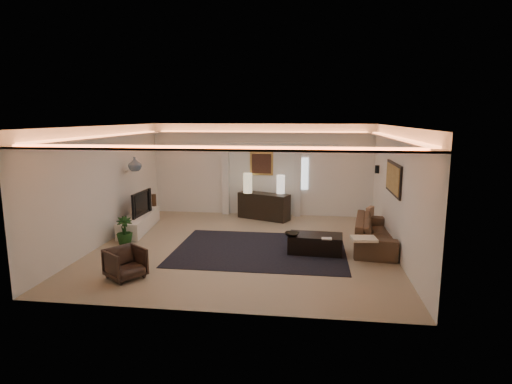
# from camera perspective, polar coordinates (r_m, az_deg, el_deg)

# --- Properties ---
(floor) EXTENTS (7.00, 7.00, 0.00)m
(floor) POSITION_cam_1_polar(r_m,az_deg,el_deg) (10.30, -1.55, -7.42)
(floor) COLOR gray
(floor) RESTS_ON ground
(ceiling) EXTENTS (7.00, 7.00, 0.00)m
(ceiling) POSITION_cam_1_polar(r_m,az_deg,el_deg) (9.82, -1.63, 8.92)
(ceiling) COLOR white
(ceiling) RESTS_ON ground
(wall_back) EXTENTS (7.00, 0.00, 7.00)m
(wall_back) POSITION_cam_1_polar(r_m,az_deg,el_deg) (13.39, 0.76, 3.04)
(wall_back) COLOR white
(wall_back) RESTS_ON ground
(wall_front) EXTENTS (7.00, 0.00, 7.00)m
(wall_front) POSITION_cam_1_polar(r_m,az_deg,el_deg) (6.60, -6.37, -4.49)
(wall_front) COLOR white
(wall_front) RESTS_ON ground
(wall_left) EXTENTS (0.00, 7.00, 7.00)m
(wall_left) POSITION_cam_1_polar(r_m,az_deg,el_deg) (11.06, -19.81, 0.91)
(wall_left) COLOR white
(wall_left) RESTS_ON ground
(wall_right) EXTENTS (0.00, 7.00, 7.00)m
(wall_right) POSITION_cam_1_polar(r_m,az_deg,el_deg) (10.03, 18.57, 0.09)
(wall_right) COLOR white
(wall_right) RESTS_ON ground
(cove_soffit) EXTENTS (7.00, 7.00, 0.04)m
(cove_soffit) POSITION_cam_1_polar(r_m,az_deg,el_deg) (9.83, -1.62, 7.29)
(cove_soffit) COLOR silver
(cove_soffit) RESTS_ON ceiling
(daylight_slit) EXTENTS (0.25, 0.03, 1.00)m
(daylight_slit) POSITION_cam_1_polar(r_m,az_deg,el_deg) (13.30, 6.54, 2.49)
(daylight_slit) COLOR white
(daylight_slit) RESTS_ON wall_back
(area_rug) EXTENTS (4.00, 3.00, 0.01)m
(area_rug) POSITION_cam_1_polar(r_m,az_deg,el_deg) (10.06, 0.54, -7.82)
(area_rug) COLOR black
(area_rug) RESTS_ON ground
(pilaster_left) EXTENTS (0.22, 0.20, 2.20)m
(pilaster_left) POSITION_cam_1_polar(r_m,az_deg,el_deg) (13.52, -4.14, 1.59)
(pilaster_left) COLOR silver
(pilaster_left) RESTS_ON ground
(pilaster_right) EXTENTS (0.22, 0.20, 2.20)m
(pilaster_right) POSITION_cam_1_polar(r_m,az_deg,el_deg) (13.26, 5.65, 1.39)
(pilaster_right) COLOR silver
(pilaster_right) RESTS_ON ground
(alcove_header) EXTENTS (2.52, 0.20, 0.12)m
(alcove_header) POSITION_cam_1_polar(r_m,az_deg,el_deg) (13.22, 0.72, 6.43)
(alcove_header) COLOR silver
(alcove_header) RESTS_ON wall_back
(painting_frame) EXTENTS (0.74, 0.04, 0.74)m
(painting_frame) POSITION_cam_1_polar(r_m,az_deg,el_deg) (13.34, 0.75, 3.88)
(painting_frame) COLOR tan
(painting_frame) RESTS_ON wall_back
(painting_canvas) EXTENTS (0.62, 0.02, 0.62)m
(painting_canvas) POSITION_cam_1_polar(r_m,az_deg,el_deg) (13.31, 0.74, 3.86)
(painting_canvas) COLOR #4C2D1E
(painting_canvas) RESTS_ON wall_back
(art_panel_frame) EXTENTS (0.04, 1.64, 0.74)m
(art_panel_frame) POSITION_cam_1_polar(r_m,az_deg,el_deg) (10.28, 18.17, 1.76)
(art_panel_frame) COLOR black
(art_panel_frame) RESTS_ON wall_right
(art_panel_gold) EXTENTS (0.02, 1.50, 0.62)m
(art_panel_gold) POSITION_cam_1_polar(r_m,az_deg,el_deg) (10.27, 18.03, 1.76)
(art_panel_gold) COLOR tan
(art_panel_gold) RESTS_ON wall_right
(wall_sconce) EXTENTS (0.12, 0.12, 0.22)m
(wall_sconce) POSITION_cam_1_polar(r_m,az_deg,el_deg) (12.12, 16.12, 2.98)
(wall_sconce) COLOR black
(wall_sconce) RESTS_ON wall_right
(wall_niche) EXTENTS (0.10, 0.55, 0.04)m
(wall_niche) POSITION_cam_1_polar(r_m,az_deg,el_deg) (12.25, -16.65, 2.89)
(wall_niche) COLOR silver
(wall_niche) RESTS_ON wall_left
(console) EXTENTS (1.66, 1.07, 0.80)m
(console) POSITION_cam_1_polar(r_m,az_deg,el_deg) (12.93, 1.07, -1.94)
(console) COLOR black
(console) RESTS_ON ground
(lamp_left) EXTENTS (0.31, 0.31, 0.61)m
(lamp_left) POSITION_cam_1_polar(r_m,az_deg,el_deg) (12.90, -1.13, 1.15)
(lamp_left) COLOR beige
(lamp_left) RESTS_ON console
(lamp_right) EXTENTS (0.30, 0.30, 0.56)m
(lamp_right) POSITION_cam_1_polar(r_m,az_deg,el_deg) (12.85, 3.37, 1.10)
(lamp_right) COLOR white
(lamp_right) RESTS_ON console
(media_ledge) EXTENTS (0.83, 2.35, 0.43)m
(media_ledge) POSITION_cam_1_polar(r_m,az_deg,el_deg) (12.16, -15.55, -3.95)
(media_ledge) COLOR white
(media_ledge) RESTS_ON ground
(tv) EXTENTS (1.16, 0.19, 0.66)m
(tv) POSITION_cam_1_polar(r_m,az_deg,el_deg) (12.01, -15.74, -1.41)
(tv) COLOR black
(tv) RESTS_ON media_ledge
(figurine) EXTENTS (0.14, 0.14, 0.36)m
(figurine) POSITION_cam_1_polar(r_m,az_deg,el_deg) (13.11, -13.69, -0.99)
(figurine) COLOR #3D291A
(figurine) RESTS_ON media_ledge
(ginger_jar) EXTENTS (0.44, 0.44, 0.38)m
(ginger_jar) POSITION_cam_1_polar(r_m,az_deg,el_deg) (11.78, -16.13, 3.66)
(ginger_jar) COLOR slate
(ginger_jar) RESTS_ON wall_niche
(plant) EXTENTS (0.54, 0.54, 0.69)m
(plant) POSITION_cam_1_polar(r_m,az_deg,el_deg) (10.89, -17.42, -5.03)
(plant) COLOR black
(plant) RESTS_ON ground
(sofa) EXTENTS (2.52, 1.26, 0.70)m
(sofa) POSITION_cam_1_polar(r_m,az_deg,el_deg) (10.62, 15.94, -5.30)
(sofa) COLOR #382512
(sofa) RESTS_ON ground
(throw_blanket) EXTENTS (0.56, 0.47, 0.06)m
(throw_blanket) POSITION_cam_1_polar(r_m,az_deg,el_deg) (9.30, 14.43, -6.16)
(throw_blanket) COLOR silver
(throw_blanket) RESTS_ON sofa
(throw_pillow) EXTENTS (0.26, 0.40, 0.38)m
(throw_pillow) POSITION_cam_1_polar(r_m,az_deg,el_deg) (11.66, 15.18, -2.89)
(throw_pillow) COLOR #9A7152
(throw_pillow) RESTS_ON sofa
(coffee_table) EXTENTS (1.27, 0.75, 0.46)m
(coffee_table) POSITION_cam_1_polar(r_m,az_deg,el_deg) (9.89, 8.06, -7.03)
(coffee_table) COLOR black
(coffee_table) RESTS_ON ground
(bowl) EXTENTS (0.39, 0.39, 0.08)m
(bowl) POSITION_cam_1_polar(r_m,az_deg,el_deg) (9.65, 4.90, -5.87)
(bowl) COLOR black
(bowl) RESTS_ON coffee_table
(magazine) EXTENTS (0.22, 0.16, 0.03)m
(magazine) POSITION_cam_1_polar(r_m,az_deg,el_deg) (9.52, 9.56, -6.38)
(magazine) COLOR silver
(magazine) RESTS_ON coffee_table
(armchair) EXTENTS (0.92, 0.91, 0.61)m
(armchair) POSITION_cam_1_polar(r_m,az_deg,el_deg) (8.67, -17.30, -9.22)
(armchair) COLOR black
(armchair) RESTS_ON ground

